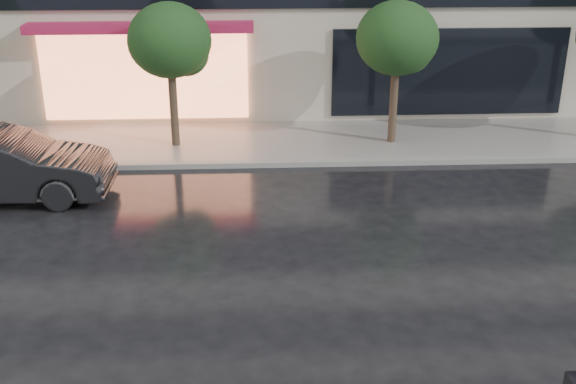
{
  "coord_description": "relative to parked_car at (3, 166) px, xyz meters",
  "views": [
    {
      "loc": [
        -0.78,
        -9.01,
        6.68
      ],
      "look_at": [
        -0.2,
        3.45,
        1.4
      ],
      "focal_mm": 45.0,
      "sensor_mm": 36.0,
      "label": 1
    }
  ],
  "objects": [
    {
      "name": "ground",
      "position": [
        6.6,
        -6.69,
        -0.8
      ],
      "size": [
        120.0,
        120.0,
        0.0
      ],
      "primitive_type": "plane",
      "color": "black",
      "rests_on": "ground"
    },
    {
      "name": "sidewalk_far",
      "position": [
        6.6,
        3.56,
        -0.74
      ],
      "size": [
        60.0,
        3.5,
        0.12
      ],
      "primitive_type": "cube",
      "color": "slate",
      "rests_on": "ground"
    },
    {
      "name": "curb_far",
      "position": [
        6.6,
        1.81,
        -0.73
      ],
      "size": [
        60.0,
        0.25,
        0.14
      ],
      "primitive_type": "cube",
      "color": "gray",
      "rests_on": "ground"
    },
    {
      "name": "tree_mid_west",
      "position": [
        3.66,
        3.34,
        2.12
      ],
      "size": [
        2.2,
        2.2,
        3.99
      ],
      "color": "#33261C",
      "rests_on": "ground"
    },
    {
      "name": "tree_mid_east",
      "position": [
        9.66,
        3.34,
        2.12
      ],
      "size": [
        2.2,
        2.2,
        3.99
      ],
      "color": "#33261C",
      "rests_on": "ground"
    },
    {
      "name": "parked_car",
      "position": [
        0.0,
        0.0,
        0.0
      ],
      "size": [
        4.9,
        1.77,
        1.61
      ],
      "primitive_type": "imported",
      "rotation": [
        0.0,
        0.0,
        1.56
      ],
      "color": "black",
      "rests_on": "ground"
    }
  ]
}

